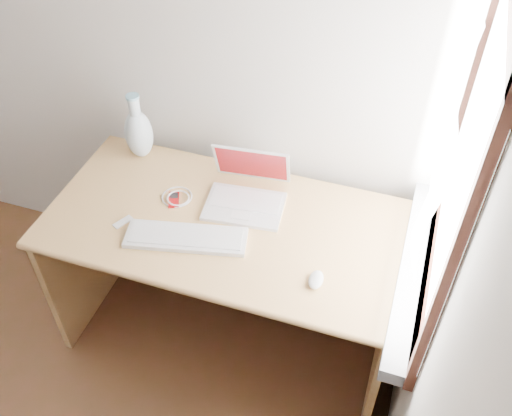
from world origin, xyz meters
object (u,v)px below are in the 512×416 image
(vase, at_px, (139,132))
(external_keyboard, at_px, (186,237))
(laptop, at_px, (248,192))
(desk, at_px, (235,243))

(vase, bearing_deg, external_keyboard, -46.38)
(external_keyboard, bearing_deg, laptop, 48.68)
(desk, xyz_separation_m, vase, (-0.51, 0.19, 0.35))
(vase, bearing_deg, laptop, -13.85)
(laptop, distance_m, vase, 0.58)
(desk, relative_size, laptop, 4.26)
(desk, bearing_deg, external_keyboard, -115.68)
(desk, bearing_deg, laptop, 50.19)
(laptop, bearing_deg, desk, -136.08)
(desk, height_order, vase, vase)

